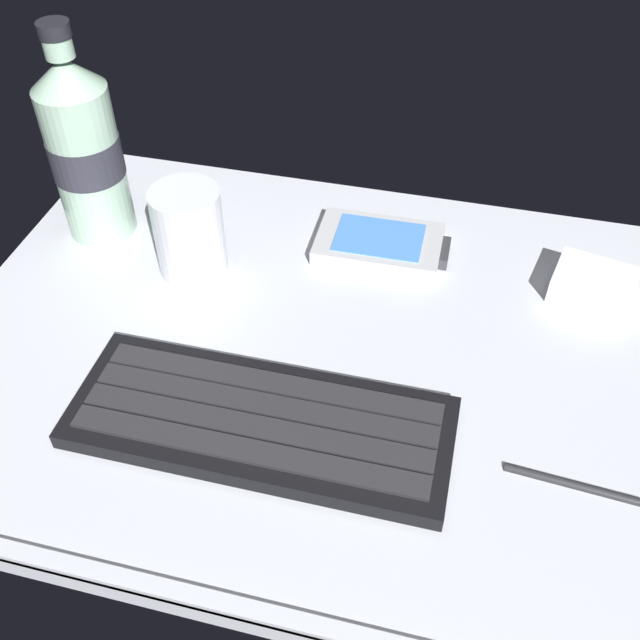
% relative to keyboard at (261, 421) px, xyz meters
% --- Properties ---
extents(ground_plane, '(0.64, 0.48, 0.03)m').
position_rel_keyboard_xyz_m(ground_plane, '(0.02, 0.09, -0.02)').
color(ground_plane, silver).
extents(keyboard, '(0.29, 0.11, 0.02)m').
position_rel_keyboard_xyz_m(keyboard, '(0.00, 0.00, 0.00)').
color(keyboard, black).
rests_on(keyboard, ground_plane).
extents(handheld_device, '(0.13, 0.08, 0.02)m').
position_rel_keyboard_xyz_m(handheld_device, '(0.05, 0.24, -0.00)').
color(handheld_device, '#B7BABF').
rests_on(handheld_device, ground_plane).
extents(juice_cup, '(0.06, 0.06, 0.09)m').
position_rel_keyboard_xyz_m(juice_cup, '(-0.12, 0.17, 0.03)').
color(juice_cup, silver).
rests_on(juice_cup, ground_plane).
extents(water_bottle, '(0.07, 0.07, 0.21)m').
position_rel_keyboard_xyz_m(water_bottle, '(-0.23, 0.20, 0.08)').
color(water_bottle, '#9EC1A8').
rests_on(water_bottle, ground_plane).
extents(charger_block, '(0.08, 0.07, 0.02)m').
position_rel_keyboard_xyz_m(charger_block, '(0.25, 0.22, 0.00)').
color(charger_block, white).
rests_on(charger_block, ground_plane).
extents(stylus_pen, '(0.10, 0.01, 0.01)m').
position_rel_keyboard_xyz_m(stylus_pen, '(0.23, 0.01, -0.00)').
color(stylus_pen, '#26262B').
rests_on(stylus_pen, ground_plane).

